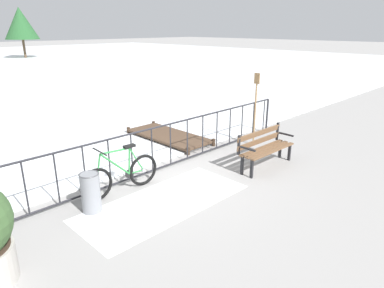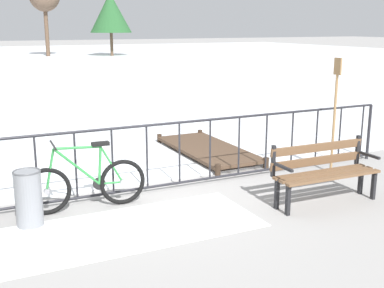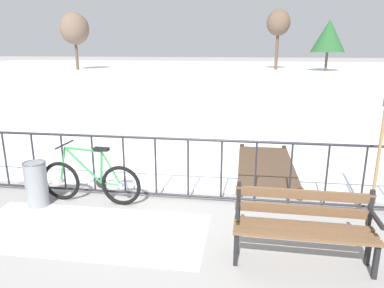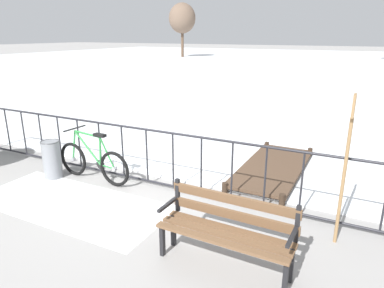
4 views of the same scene
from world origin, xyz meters
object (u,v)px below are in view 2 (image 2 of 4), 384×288
trash_bin (29,198)px  oar_upright (335,108)px  park_bench (323,168)px  bicycle_near_railing (86,184)px

trash_bin → oar_upright: 5.13m
oar_upright → park_bench: bearing=-136.1°
park_bench → oar_upright: oar_upright is taller
trash_bin → oar_upright: size_ratio=0.37×
bicycle_near_railing → oar_upright: bearing=-1.6°
park_bench → oar_upright: 1.68m
park_bench → trash_bin: 4.06m
bicycle_near_railing → park_bench: (3.15, -1.20, 0.14)m
park_bench → trash_bin: bearing=166.5°
bicycle_near_railing → park_bench: bicycle_near_railing is taller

